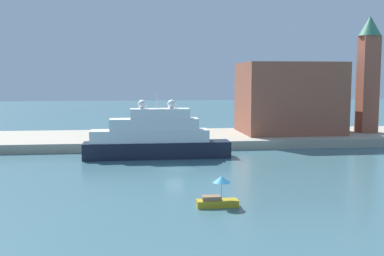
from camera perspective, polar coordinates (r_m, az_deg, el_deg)
ground at (r=66.73m, az=-2.11°, el=-5.02°), size 400.00×400.00×0.00m
quay_dock at (r=93.00m, az=-3.49°, el=-1.34°), size 110.00×21.62×1.62m
large_yacht at (r=75.53m, az=-4.52°, el=-1.26°), size 23.52×4.14×11.90m
small_motorboat at (r=47.48m, az=3.17°, el=-8.18°), size 4.16×1.85×3.12m
harbor_building at (r=98.40m, az=11.73°, el=3.62°), size 19.62×14.95×14.34m
bell_tower at (r=103.04m, az=20.68°, el=6.66°), size 4.53×4.53×23.76m
parked_car at (r=85.78m, az=-10.88°, el=-1.11°), size 4.12×1.74×1.43m
person_figure at (r=86.63m, az=-7.22°, el=-0.87°), size 0.36×0.36×1.68m
mooring_bollard at (r=83.59m, az=0.02°, el=-1.39°), size 0.40×0.40×0.65m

